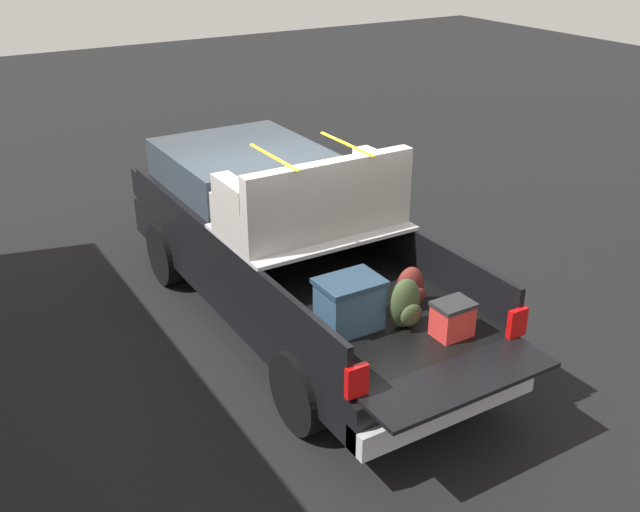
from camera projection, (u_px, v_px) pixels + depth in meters
ground_plane at (294, 321)px, 8.75m from camera, size 40.00×40.00×0.00m
pickup_truck at (278, 238)px, 8.60m from camera, size 6.05×2.06×2.23m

